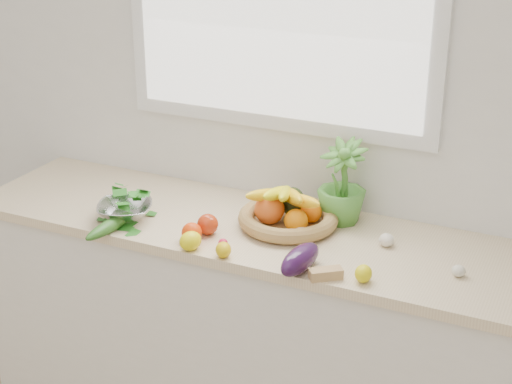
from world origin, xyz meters
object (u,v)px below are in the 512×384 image
at_px(eggplant, 300,259).
at_px(colander_with_spinach, 125,206).
at_px(cucumber, 110,226).
at_px(potted_herb, 342,182).
at_px(fruit_basket, 287,213).
at_px(apple, 208,224).

height_order(eggplant, colander_with_spinach, colander_with_spinach).
xyz_separation_m(cucumber, colander_with_spinach, (-0.01, 0.11, 0.03)).
height_order(cucumber, potted_herb, potted_herb).
distance_m(potted_herb, fruit_basket, 0.24).
relative_size(cucumber, colander_with_spinach, 0.98).
xyz_separation_m(eggplant, colander_with_spinach, (-0.77, 0.10, 0.01)).
xyz_separation_m(potted_herb, fruit_basket, (-0.17, -0.13, -0.11)).
distance_m(cucumber, fruit_basket, 0.67).
bearing_deg(colander_with_spinach, cucumber, -85.12).
bearing_deg(cucumber, fruit_basket, 29.66).
relative_size(eggplant, fruit_basket, 0.46).
bearing_deg(eggplant, colander_with_spinach, 172.93).
relative_size(apple, potted_herb, 0.24).
xyz_separation_m(apple, eggplant, (0.42, -0.12, 0.00)).
relative_size(potted_herb, colander_with_spinach, 1.20).
relative_size(apple, eggplant, 0.36).
bearing_deg(eggplant, apple, 164.13).
distance_m(fruit_basket, colander_with_spinach, 0.63).
distance_m(eggplant, cucumber, 0.76).
distance_m(eggplant, colander_with_spinach, 0.78).
xyz_separation_m(eggplant, cucumber, (-0.76, -0.02, -0.02)).
relative_size(eggplant, potted_herb, 0.66).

